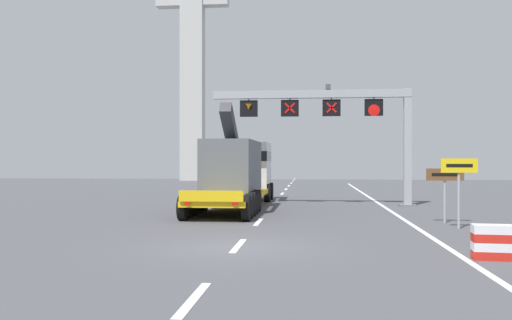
# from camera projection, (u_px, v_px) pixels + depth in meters

# --- Properties ---
(ground) EXTENTS (112.00, 112.00, 0.00)m
(ground) POSITION_uv_depth(u_px,v_px,m) (235.00, 247.00, 16.07)
(ground) COLOR #4C4C51
(lane_markings) EXTENTS (0.20, 65.39, 0.01)m
(lane_markings) POSITION_uv_depth(u_px,v_px,m) (282.00, 194.00, 41.33)
(lane_markings) COLOR silver
(lane_markings) RESTS_ON ground
(edge_line_right) EXTENTS (0.20, 63.00, 0.01)m
(edge_line_right) POSITION_uv_depth(u_px,v_px,m) (391.00, 211.00, 27.38)
(edge_line_right) COLOR silver
(edge_line_right) RESTS_ON ground
(overhead_lane_gantry) EXTENTS (11.40, 0.90, 6.83)m
(overhead_lane_gantry) POSITION_uv_depth(u_px,v_px,m) (335.00, 112.00, 30.86)
(overhead_lane_gantry) COLOR #9EA0A5
(overhead_lane_gantry) RESTS_ON ground
(heavy_haul_truck_yellow) EXTENTS (3.12, 14.09, 5.30)m
(heavy_haul_truck_yellow) POSITION_uv_depth(u_px,v_px,m) (239.00, 170.00, 30.34)
(heavy_haul_truck_yellow) COLOR yellow
(heavy_haul_truck_yellow) RESTS_ON ground
(exit_sign_yellow) EXTENTS (1.33, 0.15, 2.63)m
(exit_sign_yellow) POSITION_uv_depth(u_px,v_px,m) (459.00, 176.00, 20.36)
(exit_sign_yellow) COLOR #9EA0A5
(exit_sign_yellow) RESTS_ON ground
(tourist_info_sign_brown) EXTENTS (1.49, 0.15, 2.22)m
(tourist_info_sign_brown) POSITION_uv_depth(u_px,v_px,m) (445.00, 181.00, 22.27)
(tourist_info_sign_brown) COLOR #9EA0A5
(tourist_info_sign_brown) RESTS_ON ground
(crash_barrier_striped) EXTENTS (1.04, 0.59, 0.90)m
(crash_barrier_striped) POSITION_uv_depth(u_px,v_px,m) (493.00, 242.00, 14.10)
(crash_barrier_striped) COLOR red
(crash_barrier_striped) RESTS_ON ground
(bridge_pylon_distant) EXTENTS (9.00, 2.00, 35.99)m
(bridge_pylon_distant) POSITION_uv_depth(u_px,v_px,m) (193.00, 33.00, 67.96)
(bridge_pylon_distant) COLOR #B7B7B2
(bridge_pylon_distant) RESTS_ON ground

